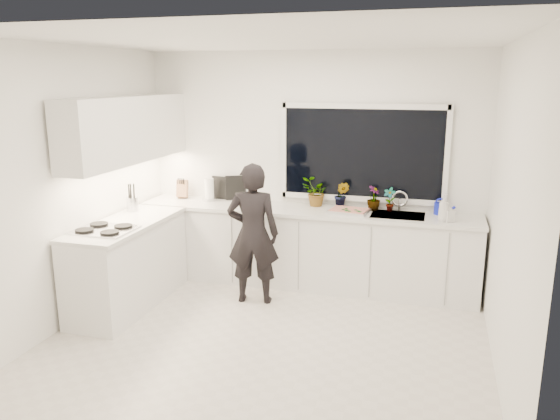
% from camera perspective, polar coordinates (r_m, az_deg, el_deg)
% --- Properties ---
extents(floor, '(4.00, 3.50, 0.02)m').
position_cam_1_polar(floor, '(5.29, -1.26, -13.31)').
color(floor, beige).
rests_on(floor, ground).
extents(wall_back, '(4.00, 0.02, 2.70)m').
position_cam_1_polar(wall_back, '(6.50, 3.32, 4.43)').
color(wall_back, white).
rests_on(wall_back, ground).
extents(wall_left, '(0.02, 3.50, 2.70)m').
position_cam_1_polar(wall_left, '(5.75, -20.84, 2.35)').
color(wall_left, white).
rests_on(wall_left, ground).
extents(wall_right, '(0.02, 3.50, 2.70)m').
position_cam_1_polar(wall_right, '(4.66, 22.99, -0.34)').
color(wall_right, white).
rests_on(wall_right, ground).
extents(ceiling, '(4.00, 3.50, 0.02)m').
position_cam_1_polar(ceiling, '(4.73, -1.43, 17.55)').
color(ceiling, white).
rests_on(ceiling, wall_back).
extents(window, '(1.80, 0.02, 1.00)m').
position_cam_1_polar(window, '(6.33, 8.60, 5.89)').
color(window, black).
rests_on(window, wall_back).
extents(base_cabinets_back, '(3.92, 0.58, 0.88)m').
position_cam_1_polar(base_cabinets_back, '(6.42, 2.59, -4.04)').
color(base_cabinets_back, white).
rests_on(base_cabinets_back, floor).
extents(base_cabinets_left, '(0.58, 1.60, 0.88)m').
position_cam_1_polar(base_cabinets_left, '(6.07, -15.56, -5.60)').
color(base_cabinets_left, white).
rests_on(base_cabinets_left, floor).
extents(countertop_back, '(3.94, 0.62, 0.04)m').
position_cam_1_polar(countertop_back, '(6.28, 2.61, -0.07)').
color(countertop_back, silver).
rests_on(countertop_back, base_cabinets_back).
extents(countertop_left, '(0.62, 1.60, 0.04)m').
position_cam_1_polar(countertop_left, '(5.94, -15.84, -1.40)').
color(countertop_left, silver).
rests_on(countertop_left, base_cabinets_left).
extents(upper_cabinets, '(0.34, 2.10, 0.70)m').
position_cam_1_polar(upper_cabinets, '(6.13, -15.66, 8.11)').
color(upper_cabinets, white).
rests_on(upper_cabinets, wall_left).
extents(sink, '(0.58, 0.42, 0.14)m').
position_cam_1_polar(sink, '(6.15, 12.19, -0.96)').
color(sink, silver).
rests_on(sink, countertop_back).
extents(faucet, '(0.03, 0.03, 0.22)m').
position_cam_1_polar(faucet, '(6.31, 12.39, 0.89)').
color(faucet, silver).
rests_on(faucet, countertop_back).
extents(stovetop, '(0.56, 0.48, 0.03)m').
position_cam_1_polar(stovetop, '(5.66, -17.89, -1.91)').
color(stovetop, black).
rests_on(stovetop, countertop_left).
extents(person, '(0.62, 0.46, 1.53)m').
position_cam_1_polar(person, '(5.84, -2.84, -2.50)').
color(person, black).
rests_on(person, floor).
extents(pizza_tray, '(0.47, 0.38, 0.03)m').
position_cam_1_polar(pizza_tray, '(6.16, 7.23, -0.11)').
color(pizza_tray, silver).
rests_on(pizza_tray, countertop_back).
extents(pizza, '(0.43, 0.33, 0.01)m').
position_cam_1_polar(pizza, '(6.16, 7.23, 0.05)').
color(pizza, '#B01F17').
rests_on(pizza, pizza_tray).
extents(watering_can, '(0.17, 0.17, 0.13)m').
position_cam_1_polar(watering_can, '(6.27, 16.41, 0.15)').
color(watering_can, '#1420C3').
rests_on(watering_can, countertop_back).
extents(paper_towel_roll, '(0.14, 0.14, 0.26)m').
position_cam_1_polar(paper_towel_roll, '(6.74, -7.40, 2.08)').
color(paper_towel_roll, white).
rests_on(paper_towel_roll, countertop_back).
extents(knife_block, '(0.15, 0.12, 0.22)m').
position_cam_1_polar(knife_block, '(6.94, -10.16, 2.14)').
color(knife_block, olive).
rests_on(knife_block, countertop_back).
extents(utensil_crock, '(0.16, 0.16, 0.16)m').
position_cam_1_polar(utensil_crock, '(6.38, -15.17, 0.59)').
color(utensil_crock, '#ADADB1').
rests_on(utensil_crock, countertop_left).
extents(picture_frame_large, '(0.22, 0.05, 0.28)m').
position_cam_1_polar(picture_frame_large, '(6.83, -6.36, 2.35)').
color(picture_frame_large, black).
rests_on(picture_frame_large, countertop_back).
extents(picture_frame_small, '(0.24, 0.12, 0.30)m').
position_cam_1_polar(picture_frame_small, '(6.75, -4.65, 2.34)').
color(picture_frame_small, black).
rests_on(picture_frame_small, countertop_back).
extents(herb_plants, '(1.14, 0.38, 0.33)m').
position_cam_1_polar(herb_plants, '(6.35, 5.71, 1.65)').
color(herb_plants, '#26662D').
rests_on(herb_plants, countertop_back).
extents(soap_bottles, '(0.20, 0.16, 0.29)m').
position_cam_1_polar(soap_bottles, '(5.95, 16.91, 0.07)').
color(soap_bottles, '#D8BF66').
rests_on(soap_bottles, countertop_back).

